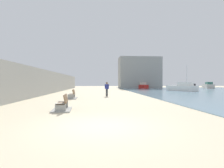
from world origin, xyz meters
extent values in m
plane|color=beige|center=(0.00, 18.00, 0.00)|extent=(120.00, 120.00, 0.00)
cube|color=#9E9E99|center=(-7.50, 18.00, 1.71)|extent=(0.80, 64.00, 3.42)
cube|color=#9E9E99|center=(-2.21, 3.59, 0.25)|extent=(0.61, 0.24, 0.50)
cube|color=#9E9E99|center=(-2.32, 4.98, 0.25)|extent=(0.61, 0.24, 0.50)
cube|color=brown|center=(-2.27, 4.28, 0.45)|extent=(0.62, 1.63, 0.06)
cube|color=brown|center=(-2.04, 4.30, 0.73)|extent=(0.28, 1.61, 0.50)
cube|color=#9E9E99|center=(-2.27, 4.28, 0.04)|extent=(1.25, 2.18, 0.08)
cube|color=#9E9E99|center=(-2.83, 11.76, 0.25)|extent=(0.61, 0.22, 0.50)
cube|color=#9E9E99|center=(-2.87, 13.16, 0.25)|extent=(0.61, 0.22, 0.50)
cube|color=brown|center=(-2.85, 12.46, 0.45)|extent=(0.55, 1.61, 0.06)
cube|color=brown|center=(-2.62, 12.47, 0.73)|extent=(0.21, 1.60, 0.50)
cube|color=#9E9E99|center=(-2.85, 12.46, 0.04)|extent=(1.16, 2.13, 0.08)
cylinder|color=#333338|center=(0.99, 15.36, 0.44)|extent=(0.12, 0.12, 0.87)
cylinder|color=#333338|center=(1.11, 15.33, 0.44)|extent=(0.12, 0.12, 0.87)
cube|color=navy|center=(1.05, 15.35, 1.18)|extent=(0.35, 0.25, 0.62)
sphere|color=brown|center=(1.05, 15.35, 1.64)|extent=(0.24, 0.24, 0.24)
cylinder|color=navy|center=(0.84, 15.40, 1.21)|extent=(0.09, 0.09, 0.56)
cylinder|color=navy|center=(1.26, 15.30, 1.21)|extent=(0.09, 0.09, 0.56)
cylinder|color=teal|center=(1.44, 21.03, 0.40)|extent=(0.12, 0.12, 0.80)
cylinder|color=teal|center=(1.34, 21.11, 0.40)|extent=(0.12, 0.12, 0.80)
cube|color=gold|center=(1.39, 21.07, 1.09)|extent=(0.37, 0.33, 0.57)
sphere|color=#936B4C|center=(1.39, 21.07, 1.51)|extent=(0.22, 0.22, 0.22)
cylinder|color=gold|center=(1.57, 20.94, 1.12)|extent=(0.09, 0.09, 0.51)
cylinder|color=gold|center=(1.21, 21.20, 1.12)|extent=(0.09, 0.09, 0.51)
cube|color=beige|center=(31.25, 42.28, 0.61)|extent=(3.12, 5.19, 1.13)
cube|color=#337060|center=(31.06, 41.57, 1.50)|extent=(1.86, 2.41, 0.66)
cube|color=white|center=(16.44, 27.80, 0.57)|extent=(3.76, 7.31, 1.05)
cube|color=white|center=(16.76, 26.78, 1.43)|extent=(2.08, 3.35, 0.69)
cube|color=red|center=(12.06, 43.51, 0.54)|extent=(3.58, 5.05, 0.99)
cube|color=beige|center=(12.36, 42.86, 1.37)|extent=(1.99, 2.41, 0.67)
cylinder|color=silver|center=(11.96, 43.72, 3.04)|extent=(0.12, 0.12, 4.00)
cube|color=red|center=(23.04, 38.09, 0.40)|extent=(2.74, 6.46, 0.72)
cube|color=black|center=(23.23, 37.16, 1.07)|extent=(1.59, 2.92, 0.61)
cylinder|color=silver|center=(22.98, 38.39, 3.43)|extent=(0.12, 0.12, 5.34)
cube|color=gray|center=(12.24, 46.00, 4.53)|extent=(12.00, 6.00, 9.06)
camera|label=1|loc=(-0.09, -7.05, 1.72)|focal=29.17mm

